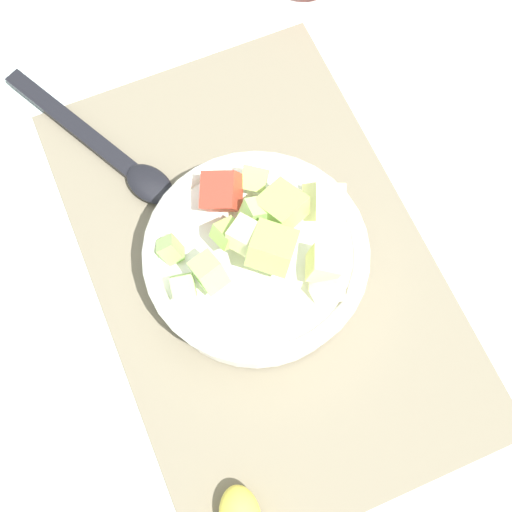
{
  "coord_description": "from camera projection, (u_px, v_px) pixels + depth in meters",
  "views": [
    {
      "loc": [
        0.24,
        -0.11,
        0.68
      ],
      "look_at": [
        0.01,
        -0.01,
        0.05
      ],
      "focal_mm": 52.19,
      "sensor_mm": 36.0,
      "label": 1
    }
  ],
  "objects": [
    {
      "name": "serving_spoon",
      "position": [
        114.0,
        156.0,
        0.77
      ],
      "size": [
        0.22,
        0.13,
        0.01
      ],
      "color": "black",
      "rests_on": "placemat"
    },
    {
      "name": "ground_plane",
      "position": [
        261.0,
        264.0,
        0.73
      ],
      "size": [
        2.4,
        2.4,
        0.0
      ],
      "primitive_type": "plane",
      "color": "silver"
    },
    {
      "name": "salad_bowl",
      "position": [
        257.0,
        257.0,
        0.69
      ],
      "size": [
        0.21,
        0.21,
        0.11
      ],
      "color": "white",
      "rests_on": "placemat"
    },
    {
      "name": "placemat",
      "position": [
        261.0,
        263.0,
        0.73
      ],
      "size": [
        0.5,
        0.32,
        0.01
      ],
      "primitive_type": "cube",
      "color": "#756B56",
      "rests_on": "ground_plane"
    }
  ]
}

